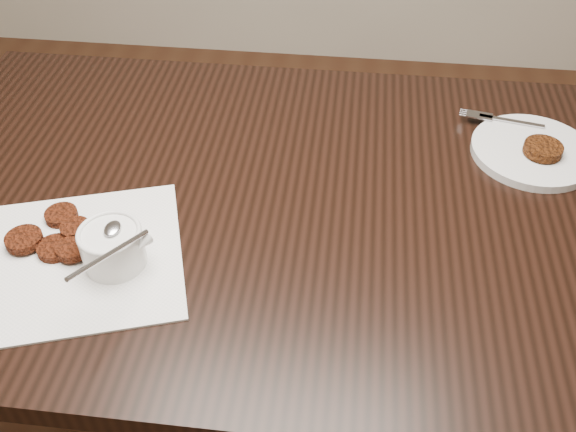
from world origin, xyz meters
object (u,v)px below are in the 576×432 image
object	(u,v)px
plate_with_patty	(534,148)
table	(277,330)
napkin	(83,259)
sauce_ramekin	(108,231)

from	to	relation	value
plate_with_patty	table	bearing A→B (deg)	-159.14
napkin	sauce_ramekin	xyz separation A→B (m)	(0.06, -0.00, 0.07)
table	napkin	size ratio (longest dim) A/B	4.53
table	napkin	bearing A→B (deg)	-146.57
napkin	sauce_ramekin	world-z (taller)	sauce_ramekin
napkin	plate_with_patty	distance (m)	0.82
napkin	plate_with_patty	xyz separation A→B (m)	(0.74, 0.36, 0.01)
napkin	sauce_ramekin	size ratio (longest dim) A/B	2.30
sauce_ramekin	table	bearing A→B (deg)	39.80
table	sauce_ramekin	world-z (taller)	sauce_ramekin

